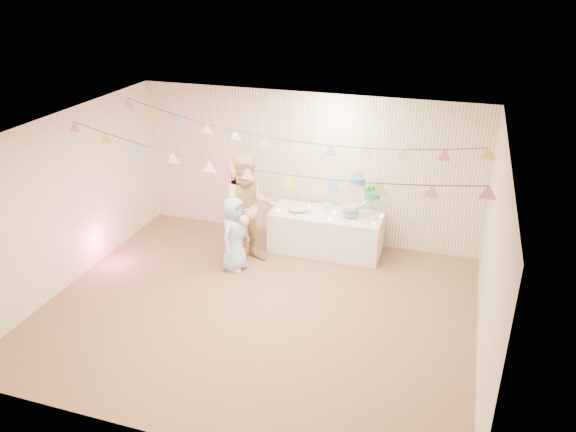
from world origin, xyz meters
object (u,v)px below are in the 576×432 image
(cake_stand, at_px, (361,193))
(person_adult_b, at_px, (249,210))
(table, at_px, (326,232))
(person_child, at_px, (235,234))
(person_adult_a, at_px, (242,211))

(cake_stand, distance_m, person_adult_b, 1.83)
(table, relative_size, person_child, 1.52)
(cake_stand, distance_m, person_child, 2.14)
(person_adult_a, distance_m, person_adult_b, 0.19)
(person_adult_a, distance_m, person_child, 0.43)
(person_adult_a, bearing_deg, person_adult_b, -118.64)
(person_adult_a, xyz_separation_m, person_child, (0.01, -0.36, -0.24))
(table, relative_size, person_adult_b, 1.00)
(person_adult_b, height_order, person_child, person_adult_b)
(table, bearing_deg, person_adult_a, -151.81)
(cake_stand, bearing_deg, person_adult_b, -154.34)
(table, bearing_deg, person_child, -140.18)
(person_adult_b, bearing_deg, table, 1.12)
(cake_stand, bearing_deg, person_child, -148.85)
(person_adult_b, xyz_separation_m, person_child, (-0.14, -0.29, -0.32))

